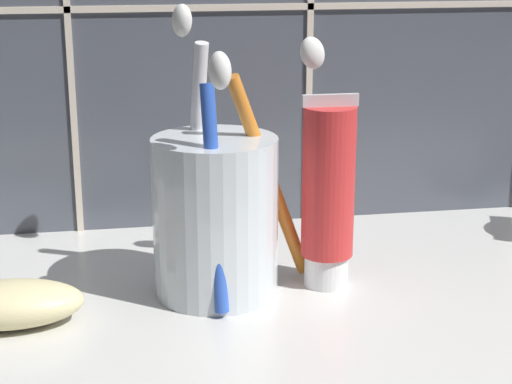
% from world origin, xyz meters
% --- Properties ---
extents(sink_counter, '(0.75, 0.35, 0.02)m').
position_xyz_m(sink_counter, '(0.00, 0.00, 0.01)').
color(sink_counter, silver).
rests_on(sink_counter, ground).
extents(toothbrush_cup, '(0.12, 0.12, 0.19)m').
position_xyz_m(toothbrush_cup, '(-0.07, 0.03, 0.08)').
color(toothbrush_cup, silver).
rests_on(toothbrush_cup, sink_counter).
extents(toothpaste_tube, '(0.04, 0.04, 0.13)m').
position_xyz_m(toothpaste_tube, '(0.00, 0.03, 0.08)').
color(toothpaste_tube, white).
rests_on(toothpaste_tube, sink_counter).
extents(soap_bar, '(0.09, 0.05, 0.03)m').
position_xyz_m(soap_bar, '(-0.21, 0.00, 0.03)').
color(soap_bar, beige).
rests_on(soap_bar, sink_counter).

